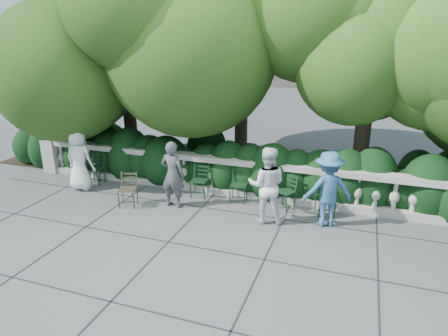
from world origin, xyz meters
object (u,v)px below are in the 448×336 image
(person_businessman, at_px, (79,159))
(person_woman_grey, at_px, (173,174))
(chair_a, at_px, (87,184))
(chair_f, at_px, (326,217))
(chair_c, at_px, (198,199))
(chair_b, at_px, (94,185))
(chair_d, at_px, (237,204))
(chair_e, at_px, (280,210))
(chair_weathered, at_px, (127,208))
(person_casual_man, at_px, (267,185))
(person_older_blue, at_px, (328,189))

(person_businessman, xyz_separation_m, person_woman_grey, (2.84, -0.20, -0.03))
(chair_a, bearing_deg, chair_f, 10.06)
(chair_a, bearing_deg, chair_c, 10.48)
(chair_b, height_order, chair_f, same)
(person_woman_grey, bearing_deg, chair_c, -119.87)
(chair_d, height_order, person_businessman, person_businessman)
(chair_b, relative_size, person_woman_grey, 0.51)
(chair_e, relative_size, chair_weathered, 1.00)
(chair_e, height_order, person_casual_man, person_casual_man)
(chair_a, xyz_separation_m, chair_e, (5.48, 0.05, 0.00))
(chair_c, xyz_separation_m, chair_f, (3.20, -0.01, 0.00))
(chair_f, bearing_deg, person_woman_grey, 165.89)
(person_businessman, height_order, person_casual_man, person_casual_man)
(chair_b, relative_size, chair_c, 1.00)
(chair_a, height_order, person_woman_grey, person_woman_grey)
(chair_f, height_order, person_older_blue, person_older_blue)
(chair_f, relative_size, person_woman_grey, 0.51)
(chair_a, relative_size, chair_f, 1.00)
(chair_b, height_order, person_older_blue, person_older_blue)
(person_casual_man, bearing_deg, chair_a, -17.58)
(chair_e, height_order, chair_weathered, same)
(person_woman_grey, bearing_deg, chair_b, -8.29)
(person_older_blue, bearing_deg, chair_d, -35.55)
(chair_f, xyz_separation_m, person_businessman, (-6.42, -0.38, 0.85))
(chair_d, bearing_deg, person_woman_grey, -162.24)
(chair_a, xyz_separation_m, person_businessman, (0.12, -0.35, 0.85))
(chair_a, xyz_separation_m, chair_weathered, (1.96, -1.06, 0.00))
(person_businessman, bearing_deg, chair_f, -173.27)
(chair_c, xyz_separation_m, person_older_blue, (3.21, -0.39, 0.84))
(chair_b, bearing_deg, chair_e, 0.71)
(chair_b, bearing_deg, person_casual_man, -6.65)
(chair_e, bearing_deg, person_casual_man, -81.09)
(chair_e, xyz_separation_m, chair_f, (1.07, -0.02, 0.00))
(chair_d, xyz_separation_m, person_woman_grey, (-1.43, -0.63, 0.82))
(chair_a, height_order, person_older_blue, person_older_blue)
(chair_b, distance_m, person_older_blue, 6.40)
(chair_e, height_order, person_older_blue, person_older_blue)
(chair_f, distance_m, person_businessman, 6.49)
(chair_d, distance_m, person_woman_grey, 1.76)
(chair_d, distance_m, chair_f, 2.16)
(person_casual_man, bearing_deg, chair_weathered, -3.16)
(chair_e, bearing_deg, chair_weathered, -135.91)
(chair_c, height_order, person_woman_grey, person_woman_grey)
(chair_a, relative_size, chair_d, 1.00)
(chair_e, xyz_separation_m, person_woman_grey, (-2.51, -0.60, 0.82))
(chair_c, relative_size, person_woman_grey, 0.51)
(person_businessman, bearing_deg, person_casual_man, -179.43)
(chair_f, xyz_separation_m, person_woman_grey, (-3.58, -0.58, 0.82))
(chair_b, bearing_deg, chair_weathered, -31.06)
(chair_weathered, xyz_separation_m, person_woman_grey, (1.00, 0.51, 0.82))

